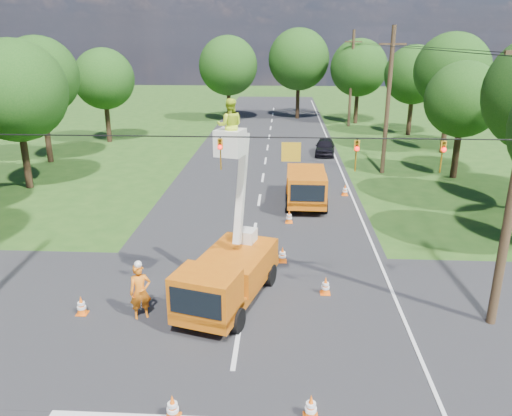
# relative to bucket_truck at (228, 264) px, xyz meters

# --- Properties ---
(ground) EXTENTS (140.00, 140.00, 0.00)m
(ground) POSITION_rel_bucket_truck_xyz_m (0.54, 17.17, -1.59)
(ground) COLOR #224B16
(ground) RESTS_ON ground
(road_main) EXTENTS (12.00, 100.00, 0.06)m
(road_main) POSITION_rel_bucket_truck_xyz_m (0.54, 17.17, -1.59)
(road_main) COLOR black
(road_main) RESTS_ON ground
(road_cross) EXTENTS (56.00, 10.00, 0.07)m
(road_cross) POSITION_rel_bucket_truck_xyz_m (0.54, -0.83, -1.59)
(road_cross) COLOR black
(road_cross) RESTS_ON ground
(edge_line) EXTENTS (0.12, 90.00, 0.02)m
(edge_line) POSITION_rel_bucket_truck_xyz_m (6.14, 17.17, -1.59)
(edge_line) COLOR silver
(edge_line) RESTS_ON ground
(bucket_truck) EXTENTS (3.50, 5.90, 7.33)m
(bucket_truck) POSITION_rel_bucket_truck_xyz_m (0.00, 0.00, 0.00)
(bucket_truck) COLOR #CB640E
(bucket_truck) RESTS_ON ground
(second_truck) EXTENTS (2.38, 5.77, 2.14)m
(second_truck) POSITION_rel_bucket_truck_xyz_m (3.27, 11.70, -0.48)
(second_truck) COLOR #CB640E
(second_truck) RESTS_ON ground
(ground_worker) EXTENTS (0.87, 0.74, 2.01)m
(ground_worker) POSITION_rel_bucket_truck_xyz_m (-2.88, -1.12, -0.59)
(ground_worker) COLOR #FF5A15
(ground_worker) RESTS_ON ground
(distant_car) EXTENTS (1.93, 3.99, 1.31)m
(distant_car) POSITION_rel_bucket_truck_xyz_m (5.37, 24.82, -0.94)
(distant_car) COLOR black
(distant_car) RESTS_ON ground
(traffic_cone_0) EXTENTS (0.38, 0.38, 0.71)m
(traffic_cone_0) POSITION_rel_bucket_truck_xyz_m (-0.79, -5.87, -1.23)
(traffic_cone_0) COLOR #FF620D
(traffic_cone_0) RESTS_ON ground
(traffic_cone_1) EXTENTS (0.38, 0.38, 0.71)m
(traffic_cone_1) POSITION_rel_bucket_truck_xyz_m (2.70, -5.66, -1.23)
(traffic_cone_1) COLOR #FF620D
(traffic_cone_1) RESTS_ON ground
(traffic_cone_2) EXTENTS (0.38, 0.38, 0.71)m
(traffic_cone_2) POSITION_rel_bucket_truck_xyz_m (1.94, 3.65, -1.23)
(traffic_cone_2) COLOR #FF620D
(traffic_cone_2) RESTS_ON ground
(traffic_cone_3) EXTENTS (0.38, 0.38, 0.71)m
(traffic_cone_3) POSITION_rel_bucket_truck_xyz_m (2.27, 8.49, -1.23)
(traffic_cone_3) COLOR #FF620D
(traffic_cone_3) RESTS_ON ground
(traffic_cone_4) EXTENTS (0.38, 0.38, 0.71)m
(traffic_cone_4) POSITION_rel_bucket_truck_xyz_m (-5.04, -1.04, -1.23)
(traffic_cone_4) COLOR #FF620D
(traffic_cone_4) RESTS_ON ground
(traffic_cone_7) EXTENTS (0.38, 0.38, 0.71)m
(traffic_cone_7) POSITION_rel_bucket_truck_xyz_m (5.73, 13.47, -1.23)
(traffic_cone_7) COLOR #FF620D
(traffic_cone_7) RESTS_ON ground
(traffic_cone_8) EXTENTS (0.38, 0.38, 0.71)m
(traffic_cone_8) POSITION_rel_bucket_truck_xyz_m (3.58, 0.89, -1.23)
(traffic_cone_8) COLOR #FF620D
(traffic_cone_8) RESTS_ON ground
(pole_right_mid) EXTENTS (1.80, 0.30, 10.00)m
(pole_right_mid) POSITION_rel_bucket_truck_xyz_m (9.04, 19.17, 3.51)
(pole_right_mid) COLOR #4C3823
(pole_right_mid) RESTS_ON ground
(pole_right_far) EXTENTS (1.80, 0.30, 10.00)m
(pole_right_far) POSITION_rel_bucket_truck_xyz_m (9.04, 39.17, 3.51)
(pole_right_far) COLOR #4C3823
(pole_right_far) RESTS_ON ground
(signal_span) EXTENTS (18.00, 0.29, 1.07)m
(signal_span) POSITION_rel_bucket_truck_xyz_m (2.76, -0.83, 4.29)
(signal_span) COLOR black
(signal_span) RESTS_ON ground
(tree_left_d) EXTENTS (6.20, 6.20, 9.24)m
(tree_left_d) POSITION_rel_bucket_truck_xyz_m (-14.46, 14.17, 4.53)
(tree_left_d) COLOR #382616
(tree_left_d) RESTS_ON ground
(tree_left_e) EXTENTS (5.80, 5.80, 9.41)m
(tree_left_e) POSITION_rel_bucket_truck_xyz_m (-16.26, 21.17, 4.90)
(tree_left_e) COLOR #382616
(tree_left_e) RESTS_ON ground
(tree_left_f) EXTENTS (5.40, 5.40, 8.40)m
(tree_left_f) POSITION_rel_bucket_truck_xyz_m (-14.26, 29.17, 4.09)
(tree_left_f) COLOR #382616
(tree_left_f) RESTS_ON ground
(tree_right_c) EXTENTS (5.00, 5.00, 7.83)m
(tree_right_c) POSITION_rel_bucket_truck_xyz_m (13.74, 18.17, 3.72)
(tree_right_c) COLOR #382616
(tree_right_c) RESTS_ON ground
(tree_right_d) EXTENTS (6.00, 6.00, 9.70)m
(tree_right_d) POSITION_rel_bucket_truck_xyz_m (15.34, 26.17, 5.08)
(tree_right_d) COLOR #382616
(tree_right_d) RESTS_ON ground
(tree_right_e) EXTENTS (5.60, 5.60, 8.63)m
(tree_right_e) POSITION_rel_bucket_truck_xyz_m (14.34, 34.17, 4.22)
(tree_right_e) COLOR #382616
(tree_right_e) RESTS_ON ground
(tree_far_a) EXTENTS (6.60, 6.60, 9.50)m
(tree_far_a) POSITION_rel_bucket_truck_xyz_m (-4.46, 42.17, 4.59)
(tree_far_a) COLOR #382616
(tree_far_a) RESTS_ON ground
(tree_far_b) EXTENTS (7.00, 7.00, 10.32)m
(tree_far_b) POSITION_rel_bucket_truck_xyz_m (3.54, 44.17, 5.21)
(tree_far_b) COLOR #382616
(tree_far_b) RESTS_ON ground
(tree_far_c) EXTENTS (6.20, 6.20, 9.18)m
(tree_far_c) POSITION_rel_bucket_truck_xyz_m (10.04, 41.17, 4.47)
(tree_far_c) COLOR #382616
(tree_far_c) RESTS_ON ground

